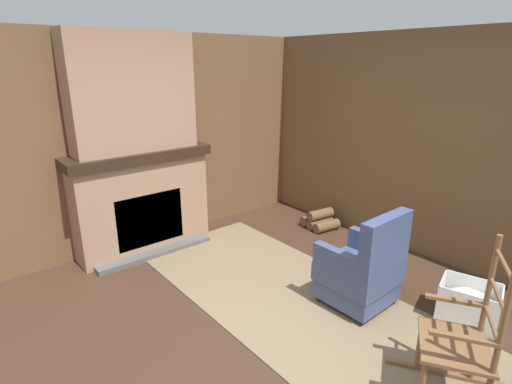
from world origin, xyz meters
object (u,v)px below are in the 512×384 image
armchair (362,271)px  firewood_stack (320,221)px  rocking_chair (460,350)px  laundry_basket (469,303)px  storage_case (170,140)px  oil_lamp_vase (99,148)px

armchair → firewood_stack: 1.88m
firewood_stack → rocking_chair: bearing=-30.8°
firewood_stack → laundry_basket: bearing=-14.4°
armchair → storage_case: storage_case is taller
firewood_stack → oil_lamp_vase: bearing=-111.1°
rocking_chair → storage_case: size_ratio=5.73×
rocking_chair → storage_case: bearing=-28.8°
armchair → laundry_basket: (0.76, 0.53, -0.18)m
storage_case → rocking_chair: bearing=2.6°
armchair → oil_lamp_vase: (-2.48, -1.44, 0.95)m
rocking_chair → storage_case: storage_case is taller
rocking_chair → laundry_basket: size_ratio=2.07×
firewood_stack → laundry_basket: (2.25, -0.58, 0.08)m
armchair → oil_lamp_vase: 3.02m
laundry_basket → oil_lamp_vase: oil_lamp_vase is taller
rocking_chair → storage_case: (-3.56, -0.16, 0.88)m
armchair → rocking_chair: rocking_chair is taller
armchair → oil_lamp_vase: bearing=29.1°
storage_case → armchair: bearing=13.5°
firewood_stack → oil_lamp_vase: 2.99m
oil_lamp_vase → rocking_chair: bearing=15.9°
laundry_basket → storage_case: 3.60m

